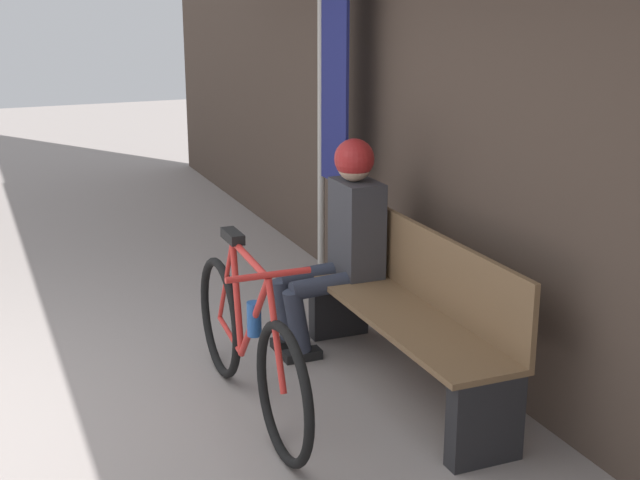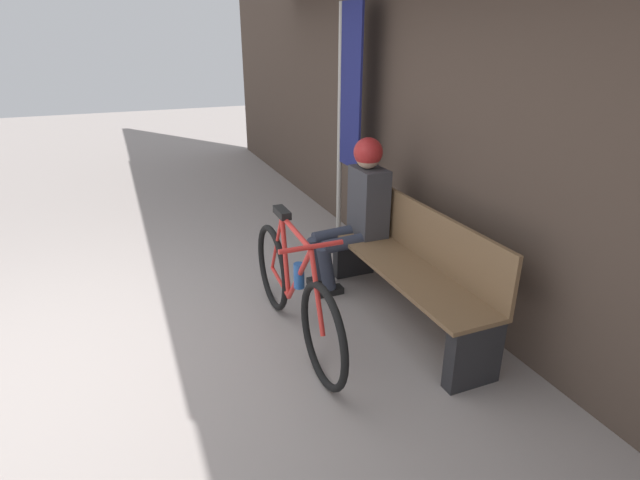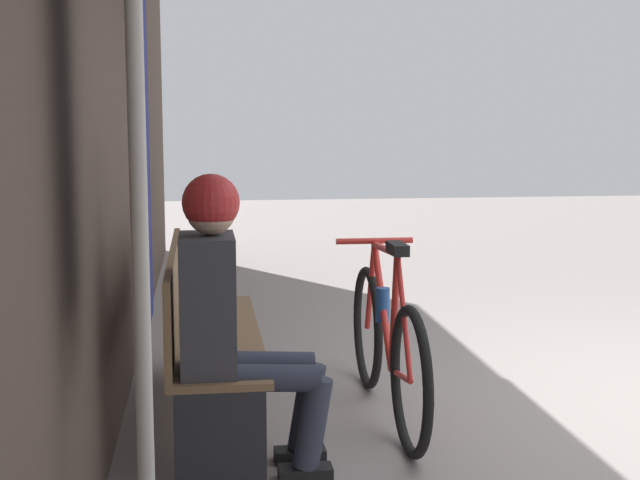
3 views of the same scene
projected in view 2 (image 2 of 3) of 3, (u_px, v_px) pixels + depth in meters
ground_plane at (48, 374)px, 3.14m from camera, size 24.00×24.00×0.00m
storefront_wall at (457, 83)px, 3.52m from camera, size 12.00×0.56×3.20m
park_bench_near at (411, 269)px, 3.62m from camera, size 1.73×0.42×0.84m
bicycle at (294, 293)px, 3.36m from camera, size 1.67×0.40×0.89m
person_seated at (359, 204)px, 4.03m from camera, size 0.34×0.61×1.24m
banner_pole at (347, 102)px, 4.59m from camera, size 0.45×0.05×2.25m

